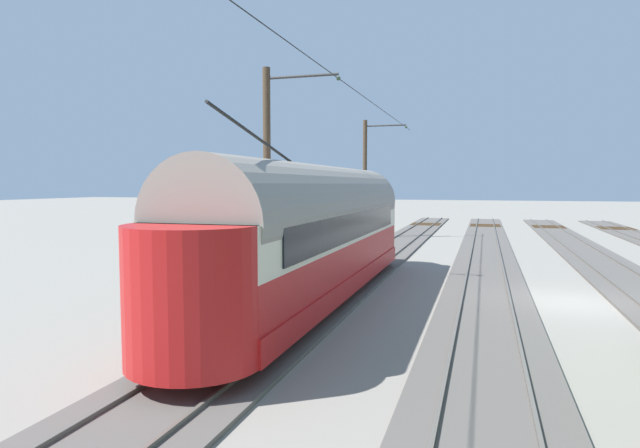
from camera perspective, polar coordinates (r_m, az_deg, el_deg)
The scene contains 8 objects.
ground_plane at distance 18.64m, azimuth 25.12°, elevation -7.61°, with size 220.00×220.00×0.00m, color gray.
track_third_siding at distance 18.74m, azimuth 17.18°, elevation -7.16°, with size 2.80×80.00×0.18m.
track_outer_siding at distance 19.40m, azimuth 1.82°, elevation -6.58°, with size 2.80×80.00×0.18m.
vintage_streetcar at distance 16.66m, azimuth -0.48°, elevation -0.71°, with size 2.65×17.13×5.10m.
catenary_pole_foreground at distance 36.25m, azimuth 4.90°, elevation 4.95°, with size 2.95×0.28×7.96m.
catenary_pole_mid_near at distance 20.02m, azimuth -5.45°, elevation 5.52°, with size 2.95×0.28×7.96m.
overhead_wire_run at distance 20.24m, azimuth 2.36°, elevation 14.83°, with size 2.74×37.88×0.18m.
spare_tie_stack at distance 25.17m, azimuth -1.76°, elevation -3.58°, with size 2.40×2.40×0.54m.
Camera 1 is at (2.65, 18.07, 3.70)m, focal length 30.12 mm.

